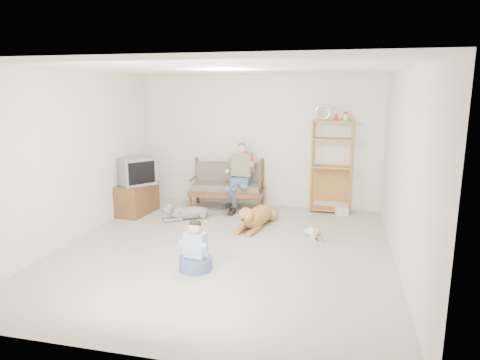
% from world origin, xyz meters
% --- Properties ---
extents(floor, '(5.50, 5.50, 0.00)m').
position_xyz_m(floor, '(0.00, 0.00, 0.00)').
color(floor, beige).
rests_on(floor, ground).
extents(ceiling, '(5.50, 5.50, 0.00)m').
position_xyz_m(ceiling, '(0.00, 0.00, 2.70)').
color(ceiling, white).
rests_on(ceiling, ground).
extents(wall_back, '(5.00, 0.00, 5.00)m').
position_xyz_m(wall_back, '(0.00, 2.75, 1.35)').
color(wall_back, silver).
rests_on(wall_back, ground).
extents(wall_front, '(5.00, 0.00, 5.00)m').
position_xyz_m(wall_front, '(0.00, -2.75, 1.35)').
color(wall_front, silver).
rests_on(wall_front, ground).
extents(wall_left, '(0.00, 5.50, 5.50)m').
position_xyz_m(wall_left, '(-2.50, 0.00, 1.35)').
color(wall_left, silver).
rests_on(wall_left, ground).
extents(wall_right, '(0.00, 5.50, 5.50)m').
position_xyz_m(wall_right, '(2.50, 0.00, 1.35)').
color(wall_right, silver).
rests_on(wall_right, ground).
extents(loveseat, '(1.56, 0.83, 0.95)m').
position_xyz_m(loveseat, '(-0.58, 2.37, 0.49)').
color(loveseat, brown).
rests_on(loveseat, ground).
extents(man, '(0.52, 0.75, 1.21)m').
position_xyz_m(man, '(-0.30, 2.15, 0.63)').
color(man, slate).
rests_on(man, loveseat).
extents(etagere, '(0.82, 0.36, 2.14)m').
position_xyz_m(etagere, '(1.50, 2.55, 0.94)').
color(etagere, '#AE8036').
rests_on(etagere, ground).
extents(book_stack, '(0.26, 0.21, 0.15)m').
position_xyz_m(book_stack, '(1.74, 2.37, 0.08)').
color(book_stack, white).
rests_on(book_stack, ground).
extents(tv_stand, '(0.59, 0.95, 0.60)m').
position_xyz_m(tv_stand, '(-2.23, 1.53, 0.30)').
color(tv_stand, brown).
rests_on(tv_stand, ground).
extents(crt_tv, '(0.80, 0.82, 0.53)m').
position_xyz_m(crt_tv, '(-2.19, 1.50, 0.87)').
color(crt_tv, slate).
rests_on(crt_tv, tv_stand).
extents(wall_outlet, '(0.12, 0.02, 0.08)m').
position_xyz_m(wall_outlet, '(-1.25, 2.73, 0.30)').
color(wall_outlet, silver).
rests_on(wall_outlet, ground).
extents(golden_retriever, '(0.58, 1.52, 0.46)m').
position_xyz_m(golden_retriever, '(0.24, 1.27, 0.19)').
color(golden_retriever, '#C38443').
rests_on(golden_retriever, ground).
extents(shaggy_dog, '(0.90, 0.75, 0.33)m').
position_xyz_m(shaggy_dog, '(-1.16, 1.38, 0.13)').
color(shaggy_dog, beige).
rests_on(shaggy_dog, ground).
extents(terrier, '(0.30, 0.54, 0.21)m').
position_xyz_m(terrier, '(1.30, 0.88, 0.09)').
color(terrier, silver).
rests_on(terrier, ground).
extents(child, '(0.45, 0.45, 0.72)m').
position_xyz_m(child, '(-0.20, -0.76, 0.26)').
color(child, slate).
rests_on(child, ground).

